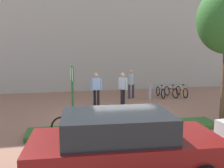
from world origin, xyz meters
TOP-DOWN VIEW (x-y plane):
  - ground_plane at (0.00, 0.00)m, footprint 60.00×60.00m
  - building_facade at (0.00, 7.30)m, footprint 28.00×1.20m
  - planter_strip at (-0.23, -1.94)m, footprint 7.00×1.10m
  - parking_sign_post at (-2.15, -1.94)m, footprint 0.10×0.36m
  - bike_at_sign at (-2.10, -1.82)m, footprint 1.62×0.60m
  - bike_rack_cluster at (4.10, 3.52)m, footprint 2.10×1.64m
  - bollard_steel at (2.54, 3.03)m, footprint 0.16×0.16m
  - person_shirt_white at (-0.75, 2.10)m, footprint 0.61×0.41m
  - person_casual_tan at (1.57, 3.65)m, footprint 0.42×0.60m
  - person_shirt_blue at (0.63, 2.01)m, footprint 0.41×0.53m
  - car_maroon_wagon at (-1.17, -5.10)m, footprint 4.40×2.24m

SIDE VIEW (x-z plane):
  - ground_plane at x=0.00m, z-range 0.00..0.00m
  - planter_strip at x=-0.23m, z-range 0.00..0.16m
  - bike_rack_cluster at x=4.10m, z-range -0.07..0.76m
  - bike_at_sign at x=-2.10m, z-range -0.08..0.78m
  - bollard_steel at x=2.54m, z-range 0.00..0.90m
  - car_maroon_wagon at x=-1.17m, z-range -0.01..1.53m
  - person_shirt_white at x=-0.75m, z-range 0.12..1.84m
  - person_casual_tan at x=1.57m, z-range 0.12..1.84m
  - person_shirt_blue at x=0.63m, z-range 0.12..1.84m
  - parking_sign_post at x=-2.15m, z-range 0.37..2.75m
  - building_facade at x=0.00m, z-range 0.00..10.00m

